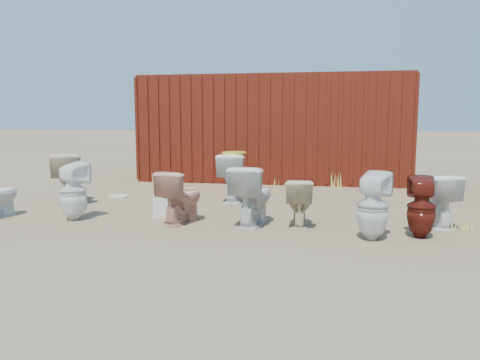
% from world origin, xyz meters
% --- Properties ---
extents(ground, '(100.00, 100.00, 0.00)m').
position_xyz_m(ground, '(0.00, 0.00, 0.00)').
color(ground, brown).
rests_on(ground, ground).
extents(shipping_container, '(6.00, 2.40, 2.40)m').
position_xyz_m(shipping_container, '(0.00, 5.20, 1.20)').
color(shipping_container, '#4C190C').
rests_on(shipping_container, ground).
extents(toilet_front_pink, '(0.61, 0.81, 0.73)m').
position_xyz_m(toilet_front_pink, '(-0.73, 0.08, 0.37)').
color(toilet_front_pink, tan).
rests_on(toilet_front_pink, ground).
extents(toilet_front_c, '(0.59, 0.87, 0.81)m').
position_xyz_m(toilet_front_c, '(0.26, 0.15, 0.41)').
color(toilet_front_c, silver).
rests_on(toilet_front_c, ground).
extents(toilet_front_maroon, '(0.35, 0.36, 0.75)m').
position_xyz_m(toilet_front_maroon, '(2.37, -0.18, 0.38)').
color(toilet_front_maroon, '#611910').
rests_on(toilet_front_maroon, ground).
extents(toilet_front_e, '(0.59, 0.79, 0.71)m').
position_xyz_m(toilet_front_e, '(2.68, 0.51, 0.36)').
color(toilet_front_e, white).
rests_on(toilet_front_e, ground).
extents(toilet_back_a, '(0.48, 0.49, 0.83)m').
position_xyz_m(toilet_back_a, '(-2.29, -0.02, 0.42)').
color(toilet_back_a, white).
rests_on(toilet_back_a, ground).
extents(toilet_back_beige_left, '(0.73, 0.95, 0.86)m').
position_xyz_m(toilet_back_beige_left, '(-3.08, 1.25, 0.43)').
color(toilet_back_beige_left, beige).
rests_on(toilet_back_beige_left, ground).
extents(toilet_back_beige_right, '(0.39, 0.65, 0.64)m').
position_xyz_m(toilet_back_beige_right, '(0.88, 0.20, 0.32)').
color(toilet_back_beige_right, beige).
rests_on(toilet_back_beige_right, ground).
extents(toilet_back_yellowlid, '(0.48, 0.83, 0.84)m').
position_xyz_m(toilet_back_yellowlid, '(-0.35, 1.92, 0.42)').
color(toilet_back_yellowlid, white).
rests_on(toilet_back_yellowlid, ground).
extents(toilet_back_e, '(0.50, 0.50, 0.82)m').
position_xyz_m(toilet_back_e, '(1.78, -0.38, 0.41)').
color(toilet_back_e, white).
rests_on(toilet_back_e, ground).
extents(yellow_lid, '(0.42, 0.53, 0.02)m').
position_xyz_m(yellow_lid, '(-0.35, 1.92, 0.85)').
color(yellow_lid, gold).
rests_on(yellow_lid, toilet_back_yellowlid).
extents(loose_tank, '(0.52, 0.27, 0.35)m').
position_xyz_m(loose_tank, '(-1.00, 0.44, 0.17)').
color(loose_tank, silver).
rests_on(loose_tank, ground).
extents(loose_lid_near, '(0.55, 0.61, 0.02)m').
position_xyz_m(loose_lid_near, '(-1.58, 2.99, 0.01)').
color(loose_lid_near, '#C3B38D').
rests_on(loose_lid_near, ground).
extents(loose_lid_far, '(0.51, 0.57, 0.02)m').
position_xyz_m(loose_lid_far, '(-2.53, 1.93, 0.01)').
color(loose_lid_far, beige).
rests_on(loose_lid_far, ground).
extents(weed_clump_a, '(0.36, 0.36, 0.34)m').
position_xyz_m(weed_clump_a, '(-2.03, 2.98, 0.17)').
color(weed_clump_a, '#B8B94A').
rests_on(weed_clump_a, ground).
extents(weed_clump_b, '(0.32, 0.32, 0.31)m').
position_xyz_m(weed_clump_b, '(0.40, 2.90, 0.16)').
color(weed_clump_b, '#B8B94A').
rests_on(weed_clump_b, ground).
extents(weed_clump_c, '(0.36, 0.36, 0.30)m').
position_xyz_m(weed_clump_c, '(2.07, 2.74, 0.15)').
color(weed_clump_c, '#B8B94A').
rests_on(weed_clump_c, ground).
extents(weed_clump_d, '(0.30, 0.30, 0.29)m').
position_xyz_m(weed_clump_d, '(-0.63, 3.50, 0.14)').
color(weed_clump_d, '#B8B94A').
rests_on(weed_clump_d, ground).
extents(weed_clump_e, '(0.34, 0.34, 0.34)m').
position_xyz_m(weed_clump_e, '(1.44, 3.50, 0.17)').
color(weed_clump_e, '#B8B94A').
rests_on(weed_clump_e, ground).
extents(weed_clump_f, '(0.28, 0.28, 0.21)m').
position_xyz_m(weed_clump_f, '(2.99, 0.29, 0.10)').
color(weed_clump_f, '#B8B94A').
rests_on(weed_clump_f, ground).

